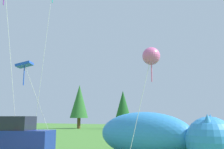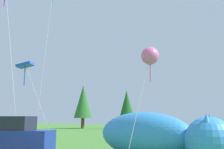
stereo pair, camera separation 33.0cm
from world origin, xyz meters
name	(u,v)px [view 1 (the left image)]	position (x,y,z in m)	size (l,w,h in m)	color
parked_car	(13,138)	(-3.39, 2.06, 1.11)	(4.62, 3.08, 2.31)	navy
inflatable_cat	(155,137)	(3.78, 5.49, 1.18)	(8.18, 4.23, 2.55)	#338CD8
kite_blue_box	(25,66)	(-3.72, 2.92, 5.41)	(1.92, 2.46, 5.71)	silver
kite_pink_octopus	(151,56)	(4.33, 3.53, 5.25)	(1.40, 1.54, 5.71)	silver
horizon_tree_east	(79,102)	(-20.58, 32.86, 5.24)	(3.58, 3.58, 8.54)	brown
horizon_tree_west	(123,105)	(-12.10, 35.19, 4.44)	(3.03, 3.03, 7.23)	brown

